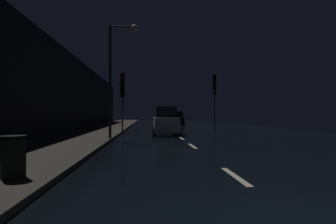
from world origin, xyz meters
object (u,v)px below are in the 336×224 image
traffic_light_far_left (122,90)px  trash_bin_curbside (13,157)px  car_distant_taillights (177,119)px  traffic_light_far_right (214,90)px  streetlamp_overhead (118,63)px  car_approaching_headlights (166,122)px

traffic_light_far_left → trash_bin_curbside: traffic_light_far_left is taller
car_distant_taillights → traffic_light_far_left: bearing=160.6°
traffic_light_far_right → traffic_light_far_left: 9.22m
streetlamp_overhead → trash_bin_curbside: streetlamp_overhead is taller
traffic_light_far_right → car_approaching_headlights: (-4.93, -5.25, -2.90)m
traffic_light_far_right → trash_bin_curbside: 22.98m
traffic_light_far_right → trash_bin_curbside: bearing=-14.3°
streetlamp_overhead → trash_bin_curbside: 11.33m
trash_bin_curbside → car_distant_taillights: (7.08, 33.94, 0.25)m
traffic_light_far_right → car_distant_taillights: bearing=-160.7°
streetlamp_overhead → car_approaching_headlights: 6.83m
streetlamp_overhead → trash_bin_curbside: (-1.28, -10.56, -3.91)m
traffic_light_far_left → streetlamp_overhead: 6.26m
traffic_light_far_right → car_approaching_headlights: traffic_light_far_right is taller
traffic_light_far_right → streetlamp_overhead: bearing=-28.2°
traffic_light_far_left → streetlamp_overhead: size_ratio=0.70×
streetlamp_overhead → traffic_light_far_right: bearing=51.9°
traffic_light_far_left → trash_bin_curbside: (-1.00, -16.72, -2.84)m
traffic_light_far_left → streetlamp_overhead: streetlamp_overhead is taller
traffic_light_far_left → car_approaching_headlights: bearing=77.3°
trash_bin_curbside → car_distant_taillights: car_distant_taillights is taller
car_approaching_headlights → car_distant_taillights: (2.73, 18.42, -0.09)m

